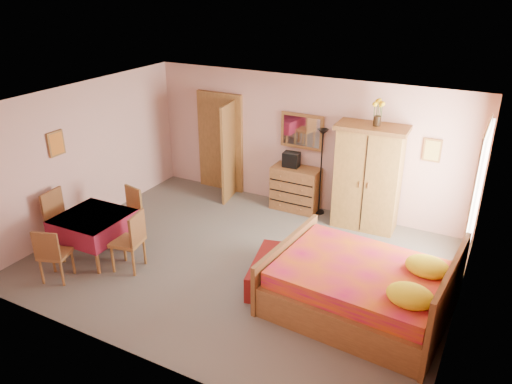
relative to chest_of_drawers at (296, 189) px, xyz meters
The scene contains 23 objects.
floor 2.28m from the chest_of_drawers, 88.67° to the right, with size 6.50×6.50×0.00m, color slate.
ceiling 3.11m from the chest_of_drawers, 88.67° to the right, with size 6.50×6.50×0.00m, color brown.
wall_back 0.90m from the chest_of_drawers, 78.75° to the left, with size 6.50×0.10×2.60m, color #D8A59C.
wall_front 4.82m from the chest_of_drawers, 89.37° to the right, with size 6.50×0.10×2.60m, color #D8A59C.
wall_left 4.00m from the chest_of_drawers, 145.01° to the right, with size 0.10×5.00×2.60m, color #D8A59C.
wall_right 4.08m from the chest_of_drawers, 34.13° to the right, with size 0.10×5.00×2.60m, color #D8A59C.
doorway 1.95m from the chest_of_drawers, behind, with size 1.06×0.12×2.15m, color #9E6B35.
window 3.57m from the chest_of_drawers, 17.66° to the right, with size 0.08×1.40×1.95m, color white.
picture_left 4.44m from the chest_of_drawers, 138.14° to the right, with size 0.04×0.32×0.42m, color orange.
picture_back 2.66m from the chest_of_drawers, ahead, with size 0.30×0.04×0.40m, color #D8BF59.
chest_of_drawers is the anchor object (origin of this frame).
wall_mirror 1.13m from the chest_of_drawers, 90.00° to the left, with size 0.87×0.05×0.68m, color white.
stereo 0.59m from the chest_of_drawers, behind, with size 0.31×0.23×0.29m, color black.
floor_lamp 0.64m from the chest_of_drawers, ahead, with size 0.22×0.22×1.69m, color black.
wardrobe 1.52m from the chest_of_drawers, ahead, with size 1.23×0.63×1.93m, color #AA7D39.
sunflower_vase 2.28m from the chest_of_drawers, ahead, with size 0.19×0.19×0.47m, color yellow.
bed 3.29m from the chest_of_drawers, 50.71° to the right, with size 2.39×1.88×1.11m, color #C1124E.
bench 2.67m from the chest_of_drawers, 74.71° to the right, with size 0.44×1.19×0.40m, color maroon.
dining_table 3.87m from the chest_of_drawers, 123.74° to the right, with size 1.04×1.04×0.76m, color maroon.
chair_south 4.55m from the chest_of_drawers, 118.88° to the right, with size 0.41×0.41×0.90m, color #9A6334.
chair_north 3.26m from the chest_of_drawers, 130.83° to the right, with size 0.41×0.41×0.91m, color #995F33.
chair_west 4.27m from the chest_of_drawers, 130.96° to the right, with size 0.47×0.47×1.02m, color #AA6D39.
chair_east 3.54m from the chest_of_drawers, 113.99° to the right, with size 0.44×0.44×0.98m, color #A16D36.
Camera 1 is at (3.48, -6.05, 4.32)m, focal length 35.00 mm.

